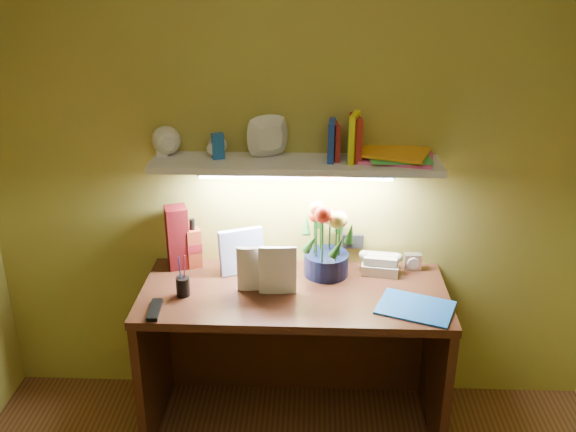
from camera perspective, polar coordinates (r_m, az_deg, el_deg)
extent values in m
cube|color=#3C1E10|center=(3.15, 0.51, -12.61)|extent=(1.40, 0.60, 0.75)
cube|color=silver|center=(3.17, 11.02, -4.00)|extent=(0.08, 0.04, 0.08)
cube|color=#5B0D11|center=(3.14, -9.80, -1.88)|extent=(0.13, 0.13, 0.31)
cylinder|color=black|center=(2.91, -9.36, -5.67)|extent=(0.08, 0.08, 0.15)
cube|color=black|center=(2.84, -11.76, -8.16)|extent=(0.06, 0.17, 0.02)
cube|color=blue|center=(2.86, 11.26, -7.98)|extent=(0.38, 0.33, 0.01)
imported|color=beige|center=(2.91, -4.57, -4.74)|extent=(0.16, 0.02, 0.22)
imported|color=white|center=(2.87, -2.62, -4.87)|extent=(0.17, 0.02, 0.23)
cube|color=white|center=(2.88, 0.69, 4.64)|extent=(1.30, 0.25, 0.03)
imported|color=white|center=(2.95, -10.57, 6.03)|extent=(0.17, 0.17, 0.10)
imported|color=white|center=(2.91, -6.75, 5.83)|extent=(0.10, 0.10, 0.08)
imported|color=white|center=(2.89, -1.52, 5.51)|extent=(0.26, 0.26, 0.05)
cube|color=white|center=(2.99, -11.19, 6.33)|extent=(0.06, 0.05, 0.11)
cube|color=blue|center=(2.91, -6.26, 6.21)|extent=(0.06, 0.06, 0.12)
cube|color=maroon|center=(2.89, 4.29, 6.62)|extent=(0.04, 0.11, 0.16)
cube|color=yellow|center=(2.86, 5.90, 6.95)|extent=(0.06, 0.14, 0.22)
cube|color=#193AAB|center=(2.87, 3.90, 6.69)|extent=(0.04, 0.13, 0.18)
cube|color=#2D8334|center=(2.86, 5.83, 6.67)|extent=(0.05, 0.12, 0.19)
cube|color=maroon|center=(2.88, 6.03, 6.92)|extent=(0.05, 0.15, 0.20)
cube|color=#FF5BAD|center=(2.94, 9.53, 5.17)|extent=(0.37, 0.30, 0.01)
cube|color=#44C654|center=(2.91, 9.86, 5.21)|extent=(0.27, 0.20, 0.01)
cube|color=orange|center=(2.93, 9.22, 5.64)|extent=(0.37, 0.32, 0.01)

